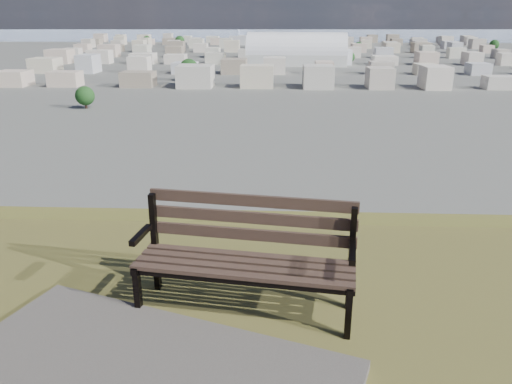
{
  "coord_description": "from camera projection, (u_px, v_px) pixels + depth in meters",
  "views": [
    {
      "loc": [
        -0.48,
        -1.19,
        27.22
      ],
      "look_at": [
        -0.73,
        4.22,
        25.3
      ],
      "focal_mm": 35.0,
      "sensor_mm": 36.0,
      "label": 1
    }
  ],
  "objects": [
    {
      "name": "park_bench",
      "position": [
        247.0,
        250.0,
        3.89
      ],
      "size": [
        1.75,
        0.78,
        0.88
      ],
      "rotation": [
        0.0,
        0.0,
        -0.14
      ],
      "color": "#473429",
      "rests_on": "hilltop_mesa"
    },
    {
      "name": "arena",
      "position": [
        297.0,
        55.0,
        286.47
      ],
      "size": [
        57.7,
        27.13,
        23.81
      ],
      "rotation": [
        0.0,
        0.0,
        -0.06
      ],
      "color": "silver",
      "rests_on": "ground"
    },
    {
      "name": "city_blocks",
      "position": [
        281.0,
        48.0,
        380.32
      ],
      "size": [
        395.0,
        361.0,
        7.0
      ],
      "color": "beige",
      "rests_on": "ground"
    },
    {
      "name": "city_trees",
      "position": [
        238.0,
        53.0,
        310.01
      ],
      "size": [
        406.52,
        387.2,
        9.98
      ],
      "color": "#311F18",
      "rests_on": "ground"
    },
    {
      "name": "bay_water",
      "position": [
        280.0,
        32.0,
        857.35
      ],
      "size": [
        2400.0,
        700.0,
        0.12
      ],
      "primitive_type": "cube",
      "color": "#8FA1B6",
      "rests_on": "ground"
    },
    {
      "name": "far_hills",
      "position": [
        258.0,
        16.0,
        1324.86
      ],
      "size": [
        2050.0,
        340.0,
        60.0
      ],
      "color": "#9CA6C1",
      "rests_on": "ground"
    }
  ]
}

